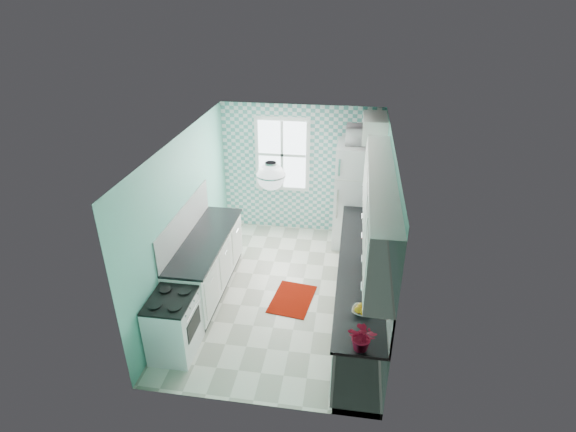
# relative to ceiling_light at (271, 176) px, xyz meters

# --- Properties ---
(floor) EXTENTS (3.00, 4.40, 0.02)m
(floor) POSITION_rel_ceiling_light_xyz_m (0.00, 0.80, -2.33)
(floor) COLOR silver
(floor) RESTS_ON ground
(ceiling) EXTENTS (3.00, 4.40, 0.02)m
(ceiling) POSITION_rel_ceiling_light_xyz_m (0.00, 0.80, 0.19)
(ceiling) COLOR white
(ceiling) RESTS_ON wall_back
(wall_back) EXTENTS (3.00, 0.02, 2.50)m
(wall_back) POSITION_rel_ceiling_light_xyz_m (0.00, 3.01, -1.07)
(wall_back) COLOR #69C4AC
(wall_back) RESTS_ON floor
(wall_front) EXTENTS (3.00, 0.02, 2.50)m
(wall_front) POSITION_rel_ceiling_light_xyz_m (0.00, -1.41, -1.07)
(wall_front) COLOR #69C4AC
(wall_front) RESTS_ON floor
(wall_left) EXTENTS (0.02, 4.40, 2.50)m
(wall_left) POSITION_rel_ceiling_light_xyz_m (-1.51, 0.80, -1.07)
(wall_left) COLOR #69C4AC
(wall_left) RESTS_ON floor
(wall_right) EXTENTS (0.02, 4.40, 2.50)m
(wall_right) POSITION_rel_ceiling_light_xyz_m (1.51, 0.80, -1.07)
(wall_right) COLOR #69C4AC
(wall_right) RESTS_ON floor
(accent_wall) EXTENTS (3.00, 0.01, 2.50)m
(accent_wall) POSITION_rel_ceiling_light_xyz_m (0.00, 2.99, -1.07)
(accent_wall) COLOR #56A49D
(accent_wall) RESTS_ON wall_back
(window) EXTENTS (1.04, 0.05, 1.44)m
(window) POSITION_rel_ceiling_light_xyz_m (-0.35, 2.96, -0.77)
(window) COLOR white
(window) RESTS_ON wall_back
(backsplash_right) EXTENTS (0.02, 3.60, 0.51)m
(backsplash_right) POSITION_rel_ceiling_light_xyz_m (1.49, 0.40, -1.13)
(backsplash_right) COLOR white
(backsplash_right) RESTS_ON wall_right
(backsplash_left) EXTENTS (0.02, 2.15, 0.51)m
(backsplash_left) POSITION_rel_ceiling_light_xyz_m (-1.49, 0.73, -1.13)
(backsplash_left) COLOR white
(backsplash_left) RESTS_ON wall_left
(upper_cabinets_right) EXTENTS (0.33, 3.20, 0.90)m
(upper_cabinets_right) POSITION_rel_ceiling_light_xyz_m (1.33, 0.20, -0.42)
(upper_cabinets_right) COLOR white
(upper_cabinets_right) RESTS_ON wall_right
(upper_cabinet_fridge) EXTENTS (0.40, 0.74, 0.40)m
(upper_cabinet_fridge) POSITION_rel_ceiling_light_xyz_m (1.30, 2.63, -0.07)
(upper_cabinet_fridge) COLOR white
(upper_cabinet_fridge) RESTS_ON wall_right
(ceiling_light) EXTENTS (0.34, 0.34, 0.35)m
(ceiling_light) POSITION_rel_ceiling_light_xyz_m (0.00, 0.00, 0.00)
(ceiling_light) COLOR silver
(ceiling_light) RESTS_ON ceiling
(base_cabinets_right) EXTENTS (0.60, 3.60, 0.90)m
(base_cabinets_right) POSITION_rel_ceiling_light_xyz_m (1.20, 0.40, -1.87)
(base_cabinets_right) COLOR white
(base_cabinets_right) RESTS_ON floor
(countertop_right) EXTENTS (0.63, 3.60, 0.04)m
(countertop_right) POSITION_rel_ceiling_light_xyz_m (1.19, 0.40, -1.40)
(countertop_right) COLOR black
(countertop_right) RESTS_ON base_cabinets_right
(base_cabinets_left) EXTENTS (0.60, 2.15, 0.90)m
(base_cabinets_left) POSITION_rel_ceiling_light_xyz_m (-1.20, 0.73, -1.87)
(base_cabinets_left) COLOR white
(base_cabinets_left) RESTS_ON floor
(countertop_left) EXTENTS (0.63, 2.15, 0.04)m
(countertop_left) POSITION_rel_ceiling_light_xyz_m (-1.19, 0.73, -1.40)
(countertop_left) COLOR black
(countertop_left) RESTS_ON base_cabinets_left
(fridge) EXTENTS (0.85, 0.84, 1.95)m
(fridge) POSITION_rel_ceiling_light_xyz_m (1.11, 2.59, -1.35)
(fridge) COLOR white
(fridge) RESTS_ON floor
(stove) EXTENTS (0.56, 0.70, 0.84)m
(stove) POSITION_rel_ceiling_light_xyz_m (-1.20, -0.69, -1.88)
(stove) COLOR white
(stove) RESTS_ON floor
(sink) EXTENTS (0.43, 0.36, 0.53)m
(sink) POSITION_rel_ceiling_light_xyz_m (1.20, 1.53, -1.39)
(sink) COLOR silver
(sink) RESTS_ON countertop_right
(rug) EXTENTS (0.71, 0.93, 0.01)m
(rug) POSITION_rel_ceiling_light_xyz_m (0.18, 0.63, -2.32)
(rug) COLOR #63160E
(rug) RESTS_ON floor
(dish_towel) EXTENTS (0.10, 0.24, 0.37)m
(dish_towel) POSITION_rel_ceiling_light_xyz_m (0.89, 1.24, -1.84)
(dish_towel) COLOR #53BA9F
(dish_towel) RESTS_ON base_cabinets_right
(fruit_bowl) EXTENTS (0.28, 0.28, 0.06)m
(fruit_bowl) POSITION_rel_ceiling_light_xyz_m (1.20, -0.71, -1.35)
(fruit_bowl) COLOR white
(fruit_bowl) RESTS_ON countertop_right
(potted_plant) EXTENTS (0.35, 0.32, 0.34)m
(potted_plant) POSITION_rel_ceiling_light_xyz_m (1.20, -1.30, -1.21)
(potted_plant) COLOR red
(potted_plant) RESTS_ON countertop_right
(soap_bottle) EXTENTS (0.12, 0.12, 0.20)m
(soap_bottle) POSITION_rel_ceiling_light_xyz_m (1.25, 1.56, -1.28)
(soap_bottle) COLOR silver
(soap_bottle) RESTS_ON countertop_right
(microwave) EXTENTS (0.58, 0.40, 0.32)m
(microwave) POSITION_rel_ceiling_light_xyz_m (1.11, 2.59, -0.22)
(microwave) COLOR silver
(microwave) RESTS_ON fridge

